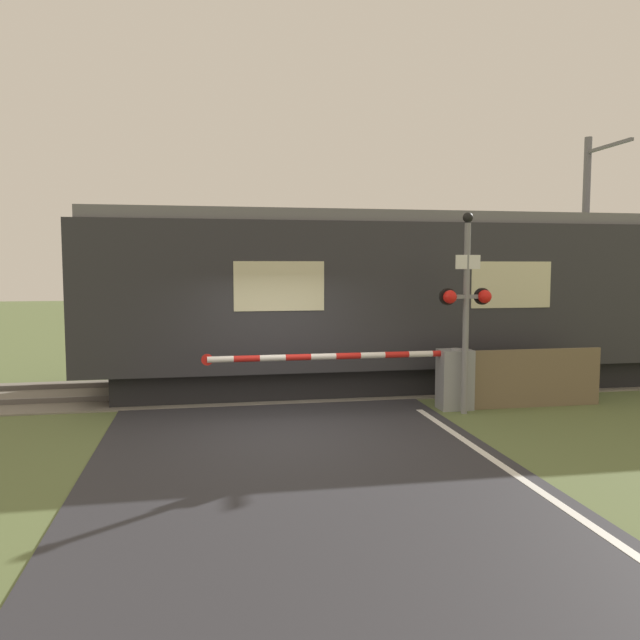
{
  "coord_description": "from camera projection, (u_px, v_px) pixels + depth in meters",
  "views": [
    {
      "loc": [
        -1.24,
        -9.73,
        2.66
      ],
      "look_at": [
        0.85,
        1.64,
        1.65
      ],
      "focal_mm": 35.0,
      "sensor_mm": 36.0,
      "label": 1
    }
  ],
  "objects": [
    {
      "name": "ground_plane",
      "position": [
        286.0,
        432.0,
        9.99
      ],
      "size": [
        80.0,
        80.0,
        0.0
      ],
      "primitive_type": "plane",
      "color": "#5B6B3D"
    },
    {
      "name": "track_bed",
      "position": [
        265.0,
        388.0,
        13.44
      ],
      "size": [
        36.0,
        3.2,
        0.13
      ],
      "color": "slate",
      "rests_on": "ground_plane"
    },
    {
      "name": "train",
      "position": [
        477.0,
        298.0,
        14.14
      ],
      "size": [
        17.08,
        3.2,
        3.75
      ],
      "color": "black",
      "rests_on": "ground_plane"
    },
    {
      "name": "crossing_barrier",
      "position": [
        437.0,
        376.0,
        11.47
      ],
      "size": [
        4.92,
        0.44,
        1.15
      ],
      "color": "gray",
      "rests_on": "ground_plane"
    },
    {
      "name": "signal_post",
      "position": [
        466.0,
        301.0,
        11.06
      ],
      "size": [
        0.95,
        0.26,
        3.59
      ],
      "color": "gray",
      "rests_on": "ground_plane"
    },
    {
      "name": "catenary_pole",
      "position": [
        586.0,
        245.0,
        17.2
      ],
      "size": [
        0.2,
        1.9,
        6.15
      ],
      "color": "slate",
      "rests_on": "ground_plane"
    },
    {
      "name": "roadside_fence",
      "position": [
        523.0,
        379.0,
        11.66
      ],
      "size": [
        3.16,
        0.06,
        1.1
      ],
      "color": "#726047",
      "rests_on": "ground_plane"
    }
  ]
}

